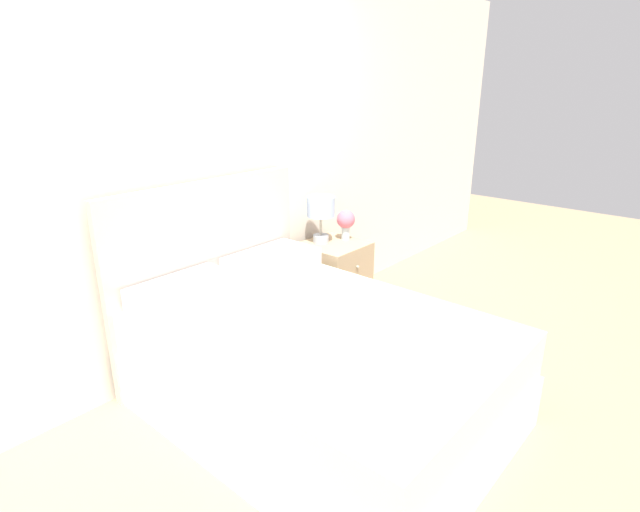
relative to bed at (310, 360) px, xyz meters
name	(u,v)px	position (x,y,z in m)	size (l,w,h in m)	color
ground_plane	(215,354)	(0.00, 0.89, -0.31)	(12.00, 12.00, 0.00)	tan
wall_back	(193,165)	(0.00, 0.96, 0.99)	(8.00, 0.06, 2.60)	silver
bed	(310,360)	(0.00, 0.00, 0.00)	(1.43, 1.94, 1.21)	white
nightstand	(334,281)	(1.00, 0.65, -0.01)	(0.45, 0.46, 0.61)	tan
table_lamp	(321,210)	(0.95, 0.74, 0.55)	(0.21, 0.21, 0.36)	#A8B2BC
flower_vase	(346,221)	(1.14, 0.65, 0.45)	(0.14, 0.14, 0.23)	silver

